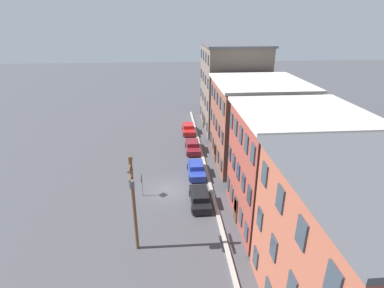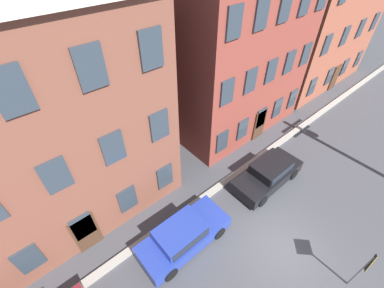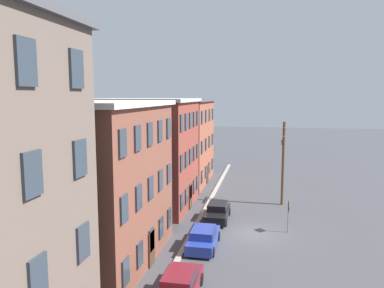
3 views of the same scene
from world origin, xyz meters
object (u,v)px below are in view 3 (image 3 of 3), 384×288
car_blue (203,237)px  utility_pole (283,158)px  car_maroon (180,284)px  caution_sign (288,211)px  car_black (217,211)px

car_blue → utility_pole: 13.71m
car_maroon → utility_pole: bearing=-17.8°
car_maroon → car_blue: 6.68m
utility_pole → car_blue: bearing=153.9°
car_blue → caution_sign: 7.32m
car_maroon → utility_pole: utility_pole is taller
car_black → utility_pole: 8.87m
car_blue → caution_sign: caution_sign is taller
car_black → car_blue: bearing=178.1°
car_black → utility_pole: (5.73, -5.59, 3.80)m
car_blue → car_black: (6.09, -0.20, 0.00)m
caution_sign → car_black: bearing=71.3°
car_maroon → utility_pole: 19.80m
car_blue → utility_pole: size_ratio=0.54×
car_blue → caution_sign: bearing=-55.0°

